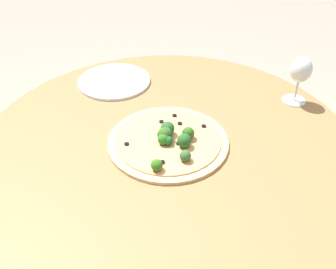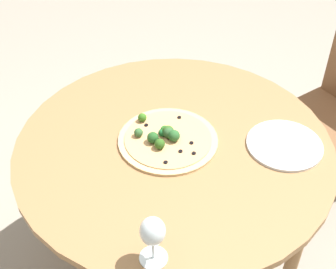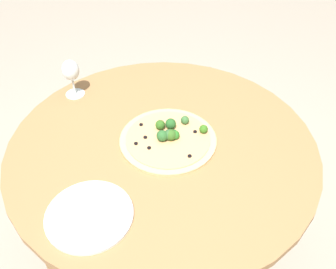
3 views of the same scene
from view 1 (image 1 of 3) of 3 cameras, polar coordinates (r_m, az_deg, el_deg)
The scene contains 4 objects.
dining_table at distance 1.16m, azimuth -0.08°, elevation -3.78°, with size 1.11×1.11×0.76m.
pizza at distance 1.07m, azimuth 0.11°, elevation -0.89°, with size 0.35×0.35×0.06m.
wine_glass at distance 1.29m, azimuth 19.57°, elevation 9.04°, with size 0.08×0.08×0.16m.
plate_near at distance 1.39m, azimuth -8.19°, elevation 8.06°, with size 0.26×0.26×0.01m.
Camera 1 is at (-0.69, -0.53, 1.44)m, focal length 40.00 mm.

